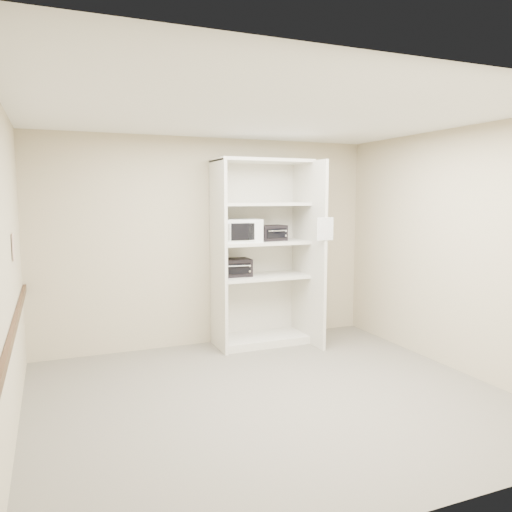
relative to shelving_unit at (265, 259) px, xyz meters
name	(u,v)px	position (x,y,z in m)	size (l,w,h in m)	color
floor	(271,397)	(-0.67, -1.70, -1.13)	(4.50, 4.00, 0.01)	#615B52
ceiling	(272,113)	(-0.67, -1.70, 1.57)	(4.50, 4.00, 0.01)	white
wall_back	(209,242)	(-0.67, 0.30, 0.22)	(4.50, 0.02, 2.70)	#BAAA8B
wall_front	(414,300)	(-0.67, -3.70, 0.22)	(4.50, 0.02, 2.70)	#BAAA8B
wall_left	(7,274)	(-2.92, -1.70, 0.22)	(0.02, 4.00, 2.70)	#BAAA8B
wall_right	(456,250)	(1.58, -1.70, 0.22)	(0.02, 4.00, 2.70)	#BAAA8B
shelving_unit	(265,259)	(0.00, 0.00, 0.00)	(1.24, 0.92, 2.42)	silver
microwave	(240,231)	(-0.37, -0.06, 0.39)	(0.49, 0.37, 0.29)	white
toaster_oven_upper	(271,233)	(0.09, 0.00, 0.34)	(0.35, 0.26, 0.20)	black
toaster_oven_lower	(234,267)	(-0.41, 0.06, -0.10)	(0.41, 0.31, 0.23)	black
paper_sign	(325,229)	(0.54, -0.63, 0.42)	(0.22, 0.01, 0.28)	white
chair_rail	(13,330)	(-2.89, -1.70, -0.23)	(0.04, 3.98, 0.08)	#3E2916
wall_poster	(13,247)	(-2.90, -1.04, 0.37)	(0.01, 0.17, 0.24)	silver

